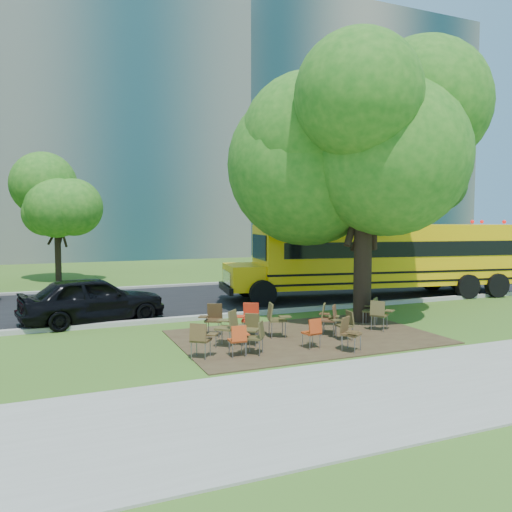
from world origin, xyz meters
name	(u,v)px	position (x,y,z in m)	size (l,w,h in m)	color
ground	(265,337)	(0.00, 0.00, 0.00)	(160.00, 160.00, 0.00)	#365019
sidewalk	(374,393)	(0.00, -5.00, 0.02)	(60.00, 4.00, 0.04)	gray
dirt_patch	(306,337)	(1.00, -0.50, 0.01)	(7.00, 4.50, 0.03)	#382819
asphalt_road	(196,299)	(0.00, 7.00, 0.02)	(80.00, 8.00, 0.04)	black
kerb_near	(229,315)	(0.00, 3.00, 0.07)	(80.00, 0.25, 0.14)	gray
kerb_far	(172,286)	(0.00, 11.10, 0.07)	(80.00, 0.25, 0.14)	gray
building_main	(13,130)	(-8.00, 36.00, 11.00)	(38.00, 16.00, 22.00)	slate
building_right	(323,139)	(24.00, 38.00, 12.50)	(30.00, 16.00, 25.00)	gray
bg_tree_2	(57,202)	(-5.00, 16.00, 4.21)	(4.80, 4.80, 6.62)	black
bg_tree_3	(293,190)	(8.00, 14.00, 5.03)	(5.60, 5.60, 7.84)	black
bg_tree_4	(413,203)	(16.00, 13.00, 4.34)	(5.00, 5.00, 6.85)	black
main_tree	(364,146)	(3.62, 0.62, 5.52)	(7.20, 7.20, 9.14)	black
school_bus	(386,255)	(7.59, 4.67, 1.76)	(12.68, 4.52, 3.04)	#E0AA07
chair_0	(239,337)	(-1.44, -1.72, 0.49)	(0.53, 0.46, 0.79)	#B63913
chair_1	(201,337)	(-2.29, -1.53, 0.54)	(0.74, 0.59, 0.87)	#4C371B
chair_2	(257,334)	(-0.96, -1.68, 0.51)	(0.55, 0.70, 0.82)	#443B1D
chair_3	(250,326)	(-0.76, -0.77, 0.51)	(0.70, 0.55, 0.82)	#4C4221
chair_4	(313,330)	(0.55, -1.72, 0.49)	(0.53, 0.52, 0.79)	#AA3612
chair_5	(349,331)	(1.24, -2.27, 0.53)	(0.57, 0.71, 0.85)	#4B341B
chair_6	(345,322)	(1.80, -1.25, 0.50)	(0.47, 0.56, 0.81)	#41371C
chair_7	(380,312)	(3.32, -0.70, 0.56)	(0.77, 0.61, 0.91)	#4F4422
chair_8	(228,324)	(-1.34, -0.74, 0.60)	(0.66, 0.83, 0.97)	#4E4321
chair_9	(213,317)	(-1.34, 0.55, 0.56)	(0.76, 0.60, 0.91)	#3D2915
chair_10	(275,317)	(0.18, -0.27, 0.60)	(0.57, 0.73, 0.97)	#48401F
chair_11	(330,317)	(1.71, -0.62, 0.54)	(0.59, 0.75, 0.87)	#51311D
chair_12	(328,316)	(1.75, -0.42, 0.54)	(0.58, 0.74, 0.87)	#4D4621
chair_13	(372,308)	(3.62, 0.09, 0.53)	(0.59, 0.74, 0.87)	#413E1C
chair_14	(250,316)	(-0.42, 0.11, 0.58)	(0.78, 0.62, 0.94)	#B52A13
black_car	(93,299)	(-4.23, 3.80, 0.75)	(1.77, 4.39, 1.49)	black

